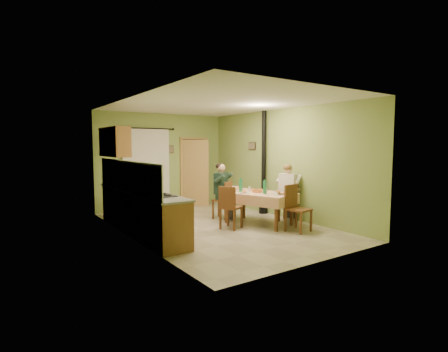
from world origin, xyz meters
TOP-DOWN VIEW (x-y plane):
  - floor at (0.00, 0.00)m, footprint 4.00×6.00m
  - room_shell at (0.00, 0.00)m, footprint 4.04×6.04m
  - kitchen_run at (-1.71, 0.40)m, footprint 0.64×3.64m
  - upper_cabinets at (-1.82, 1.70)m, footprint 0.35×1.40m
  - curtain at (-0.55, 2.90)m, footprint 1.70×0.07m
  - doorway at (1.00, 2.85)m, footprint 0.96×0.57m
  - dining_table at (0.92, -0.37)m, footprint 1.43×1.86m
  - tableware at (0.96, -0.48)m, footprint 1.02×1.50m
  - chair_far at (0.58, 0.65)m, footprint 0.55×0.55m
  - chair_near at (1.19, -1.37)m, footprint 0.52×0.52m
  - chair_right at (1.76, -0.50)m, footprint 0.49×0.49m
  - chair_left at (0.12, -0.36)m, footprint 0.55×0.55m
  - man_far at (0.57, 0.66)m, footprint 0.65×0.63m
  - man_right at (1.75, -0.50)m, footprint 0.60×0.65m
  - stove_flue at (1.90, 0.60)m, footprint 0.24×0.24m
  - picture_back at (0.25, 2.97)m, footprint 0.19×0.03m
  - picture_right at (1.97, 1.20)m, footprint 0.03×0.31m

SIDE VIEW (x-z plane):
  - floor at x=0.00m, z-range -0.01..0.01m
  - chair_right at x=1.76m, z-range -0.18..0.75m
  - chair_far at x=0.58m, z-range -0.19..0.77m
  - chair_left at x=0.12m, z-range -0.19..0.77m
  - chair_near at x=1.19m, z-range -0.21..0.80m
  - dining_table at x=0.92m, z-range 0.00..0.76m
  - kitchen_run at x=-1.71m, z-range -0.30..1.26m
  - tableware at x=0.96m, z-range 0.66..0.99m
  - man_far at x=0.57m, z-range 0.18..1.57m
  - man_right at x=1.75m, z-range 0.18..1.57m
  - stove_flue at x=1.90m, z-range -0.38..2.42m
  - doorway at x=1.00m, z-range -0.02..2.13m
  - curtain at x=-0.55m, z-range 0.15..2.37m
  - picture_back at x=0.25m, z-range 1.64..1.86m
  - room_shell at x=0.00m, z-range 0.41..3.23m
  - picture_right at x=1.97m, z-range 1.75..1.96m
  - upper_cabinets at x=-1.82m, z-range 1.60..2.30m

